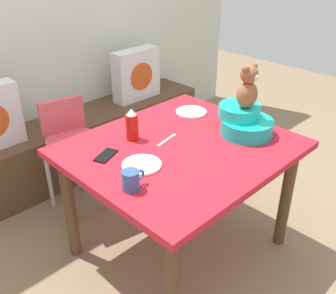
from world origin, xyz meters
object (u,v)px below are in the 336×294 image
(ketchup_bottle, at_px, (132,125))
(dinner_plate_near, at_px, (142,165))
(pillow_floral_right, at_px, (136,75))
(book_stack, at_px, (59,119))
(teddy_bear, at_px, (248,87))
(coffee_mug, at_px, (131,180))
(cell_phone, at_px, (106,155))
(highchair, at_px, (71,142))
(dining_table, at_px, (181,161))
(dinner_plate_far, at_px, (191,112))
(infant_seat_teal, at_px, (244,122))

(ketchup_bottle, xyz_separation_m, dinner_plate_near, (-0.15, -0.25, -0.08))
(pillow_floral_right, height_order, dinner_plate_near, pillow_floral_right)
(ketchup_bottle, bearing_deg, dinner_plate_near, -121.47)
(book_stack, height_order, ketchup_bottle, ketchup_bottle)
(teddy_bear, bearing_deg, ketchup_bottle, 142.22)
(ketchup_bottle, xyz_separation_m, coffee_mug, (-0.32, -0.37, -0.04))
(ketchup_bottle, distance_m, cell_phone, 0.24)
(highchair, distance_m, ketchup_bottle, 0.66)
(pillow_floral_right, bearing_deg, cell_phone, -136.51)
(book_stack, distance_m, cell_phone, 1.14)
(pillow_floral_right, xyz_separation_m, teddy_bear, (-0.37, -1.39, 0.34))
(dinner_plate_near, bearing_deg, ketchup_bottle, 58.53)
(dining_table, xyz_separation_m, dinner_plate_far, (0.37, 0.26, 0.11))
(teddy_bear, xyz_separation_m, cell_phone, (-0.73, 0.34, -0.27))
(infant_seat_teal, bearing_deg, teddy_bear, -90.00)
(coffee_mug, bearing_deg, dinner_plate_near, 35.62)
(dining_table, xyz_separation_m, cell_phone, (-0.36, 0.19, 0.11))
(infant_seat_teal, relative_size, coffee_mug, 2.75)
(dining_table, bearing_deg, book_stack, 91.74)
(highchair, distance_m, dinner_plate_far, 0.84)
(book_stack, bearing_deg, ketchup_bottle, -95.66)
(infant_seat_teal, bearing_deg, highchair, 120.35)
(ketchup_bottle, bearing_deg, dinner_plate_far, 1.43)
(infant_seat_teal, bearing_deg, dinner_plate_near, 168.03)
(dinner_plate_near, bearing_deg, teddy_bear, -12.02)
(book_stack, xyz_separation_m, dinner_plate_near, (-0.26, -1.27, 0.25))
(ketchup_bottle, xyz_separation_m, dinner_plate_far, (0.51, 0.01, -0.08))
(highchair, distance_m, dinner_plate_near, 0.87)
(pillow_floral_right, relative_size, dinner_plate_far, 2.20)
(book_stack, bearing_deg, infant_seat_teal, -73.93)
(dinner_plate_near, bearing_deg, highchair, 83.78)
(dining_table, height_order, dinner_plate_far, dinner_plate_far)
(dining_table, distance_m, teddy_bear, 0.55)
(book_stack, distance_m, coffee_mug, 1.48)
(highchair, height_order, cell_phone, highchair)
(infant_seat_teal, bearing_deg, dinner_plate_far, 90.27)
(pillow_floral_right, xyz_separation_m, coffee_mug, (-1.20, -1.37, 0.11))
(pillow_floral_right, distance_m, teddy_bear, 1.48)
(highchair, height_order, teddy_bear, teddy_bear)
(dinner_plate_far, bearing_deg, dinner_plate_near, -158.12)
(pillow_floral_right, height_order, ketchup_bottle, ketchup_bottle)
(infant_seat_teal, bearing_deg, pillow_floral_right, 75.01)
(dinner_plate_far, bearing_deg, book_stack, 111.91)
(pillow_floral_right, distance_m, dinner_plate_near, 1.63)
(ketchup_bottle, bearing_deg, coffee_mug, -130.71)
(dining_table, relative_size, dinner_plate_far, 5.84)
(book_stack, bearing_deg, highchair, -110.65)
(infant_seat_teal, xyz_separation_m, coffee_mug, (-0.83, 0.02, -0.02))
(pillow_floral_right, distance_m, dinner_plate_far, 1.06)
(pillow_floral_right, height_order, coffee_mug, pillow_floral_right)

